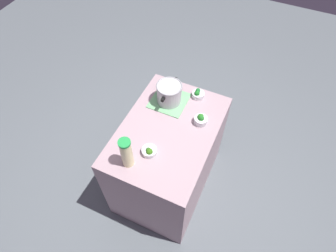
% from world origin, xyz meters
% --- Properties ---
extents(ground_plane, '(8.00, 8.00, 0.00)m').
position_xyz_m(ground_plane, '(0.00, 0.00, 0.00)').
color(ground_plane, slate).
extents(counter_slab, '(1.08, 0.75, 0.92)m').
position_xyz_m(counter_slab, '(0.00, 0.00, 0.46)').
color(counter_slab, '#A98D95').
rests_on(counter_slab, ground_plane).
extents(dish_cloth, '(0.30, 0.30, 0.01)m').
position_xyz_m(dish_cloth, '(0.29, 0.12, 0.92)').
color(dish_cloth, '#74B77D').
rests_on(dish_cloth, counter_slab).
extents(cooking_pot, '(0.29, 0.22, 0.18)m').
position_xyz_m(cooking_pot, '(0.29, 0.12, 1.02)').
color(cooking_pot, '#B7B7BC').
rests_on(cooking_pot, dish_cloth).
extents(lemonade_pitcher, '(0.09, 0.09, 0.28)m').
position_xyz_m(lemonade_pitcher, '(-0.40, 0.14, 1.06)').
color(lemonade_pitcher, '#F4E9A6').
rests_on(lemonade_pitcher, counter_slab).
extents(broccoli_bowl_front, '(0.12, 0.12, 0.07)m').
position_xyz_m(broccoli_bowl_front, '(-0.26, 0.04, 0.94)').
color(broccoli_bowl_front, silver).
rests_on(broccoli_bowl_front, counter_slab).
extents(broccoli_bowl_center, '(0.11, 0.11, 0.08)m').
position_xyz_m(broccoli_bowl_center, '(0.44, -0.09, 0.95)').
color(broccoli_bowl_center, silver).
rests_on(broccoli_bowl_center, counter_slab).
extents(broccoli_bowl_back, '(0.11, 0.11, 0.09)m').
position_xyz_m(broccoli_bowl_back, '(0.18, -0.21, 0.95)').
color(broccoli_bowl_back, silver).
rests_on(broccoli_bowl_back, counter_slab).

